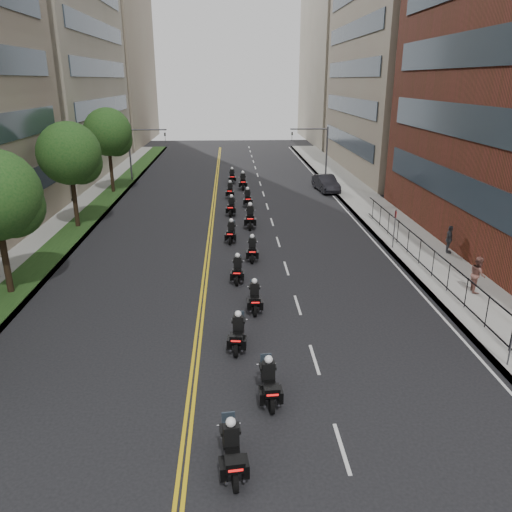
{
  "coord_description": "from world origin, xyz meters",
  "views": [
    {
      "loc": [
        0.01,
        -11.9,
        10.34
      ],
      "look_at": [
        1.36,
        13.51,
        1.32
      ],
      "focal_mm": 35.0,
      "sensor_mm": 36.0,
      "label": 1
    }
  ],
  "objects_px": {
    "motorcycle_1": "(269,383)",
    "pedestrian_b": "(478,274)",
    "motorcycle_7": "(250,218)",
    "motorcycle_10": "(230,191)",
    "motorcycle_2": "(238,334)",
    "motorcycle_9": "(248,199)",
    "motorcycle_0": "(232,451)",
    "motorcycle_5": "(252,250)",
    "motorcycle_8": "(231,207)",
    "parked_sedan": "(326,183)",
    "motorcycle_11": "(243,182)",
    "motorcycle_12": "(232,177)",
    "motorcycle_3": "(255,298)",
    "motorcycle_6": "(231,233)",
    "motorcycle_4": "(238,270)",
    "pedestrian_c": "(449,239)"
  },
  "relations": [
    {
      "from": "motorcycle_4",
      "to": "parked_sedan",
      "type": "bearing_deg",
      "value": 72.05
    },
    {
      "from": "motorcycle_3",
      "to": "motorcycle_4",
      "type": "height_order",
      "value": "motorcycle_3"
    },
    {
      "from": "motorcycle_8",
      "to": "motorcycle_11",
      "type": "distance_m",
      "value": 10.15
    },
    {
      "from": "motorcycle_5",
      "to": "motorcycle_6",
      "type": "xyz_separation_m",
      "value": [
        -1.25,
        3.63,
        0.0
      ]
    },
    {
      "from": "motorcycle_7",
      "to": "motorcycle_10",
      "type": "xyz_separation_m",
      "value": [
        -1.44,
        9.88,
        -0.1
      ]
    },
    {
      "from": "motorcycle_0",
      "to": "motorcycle_5",
      "type": "xyz_separation_m",
      "value": [
        1.36,
        17.3,
        -0.03
      ]
    },
    {
      "from": "motorcycle_6",
      "to": "motorcycle_9",
      "type": "bearing_deg",
      "value": 87.67
    },
    {
      "from": "motorcycle_0",
      "to": "motorcycle_6",
      "type": "distance_m",
      "value": 20.93
    },
    {
      "from": "motorcycle_12",
      "to": "motorcycle_8",
      "type": "bearing_deg",
      "value": -92.02
    },
    {
      "from": "motorcycle_7",
      "to": "motorcycle_8",
      "type": "relative_size",
      "value": 1.12
    },
    {
      "from": "motorcycle_6",
      "to": "motorcycle_11",
      "type": "height_order",
      "value": "motorcycle_11"
    },
    {
      "from": "motorcycle_2",
      "to": "motorcycle_0",
      "type": "bearing_deg",
      "value": -86.05
    },
    {
      "from": "motorcycle_4",
      "to": "motorcycle_12",
      "type": "relative_size",
      "value": 0.93
    },
    {
      "from": "motorcycle_7",
      "to": "motorcycle_10",
      "type": "distance_m",
      "value": 9.98
    },
    {
      "from": "motorcycle_8",
      "to": "motorcycle_11",
      "type": "xyz_separation_m",
      "value": [
        1.21,
        10.08,
        0.06
      ]
    },
    {
      "from": "motorcycle_12",
      "to": "pedestrian_b",
      "type": "distance_m",
      "value": 32.01
    },
    {
      "from": "motorcycle_11",
      "to": "motorcycle_12",
      "type": "bearing_deg",
      "value": 109.57
    },
    {
      "from": "motorcycle_7",
      "to": "parked_sedan",
      "type": "height_order",
      "value": "motorcycle_7"
    },
    {
      "from": "motorcycle_2",
      "to": "motorcycle_10",
      "type": "distance_m",
      "value": 27.46
    },
    {
      "from": "motorcycle_3",
      "to": "parked_sedan",
      "type": "relative_size",
      "value": 0.45
    },
    {
      "from": "motorcycle_1",
      "to": "motorcycle_2",
      "type": "bearing_deg",
      "value": 102.33
    },
    {
      "from": "motorcycle_0",
      "to": "motorcycle_8",
      "type": "height_order",
      "value": "motorcycle_8"
    },
    {
      "from": "pedestrian_c",
      "to": "motorcycle_6",
      "type": "bearing_deg",
      "value": 91.23
    },
    {
      "from": "motorcycle_11",
      "to": "motorcycle_12",
      "type": "distance_m",
      "value": 3.28
    },
    {
      "from": "motorcycle_1",
      "to": "motorcycle_0",
      "type": "bearing_deg",
      "value": -114.78
    },
    {
      "from": "motorcycle_9",
      "to": "parked_sedan",
      "type": "height_order",
      "value": "motorcycle_9"
    },
    {
      "from": "motorcycle_4",
      "to": "motorcycle_5",
      "type": "relative_size",
      "value": 0.98
    },
    {
      "from": "motorcycle_2",
      "to": "motorcycle_8",
      "type": "xyz_separation_m",
      "value": [
        -0.13,
        21.21,
        0.03
      ]
    },
    {
      "from": "motorcycle_7",
      "to": "motorcycle_11",
      "type": "bearing_deg",
      "value": 93.06
    },
    {
      "from": "motorcycle_0",
      "to": "motorcycle_1",
      "type": "distance_m",
      "value": 3.45
    },
    {
      "from": "motorcycle_0",
      "to": "motorcycle_6",
      "type": "xyz_separation_m",
      "value": [
        0.11,
        20.93,
        -0.03
      ]
    },
    {
      "from": "motorcycle_5",
      "to": "pedestrian_c",
      "type": "relative_size",
      "value": 1.24
    },
    {
      "from": "parked_sedan",
      "to": "pedestrian_b",
      "type": "bearing_deg",
      "value": -89.61
    },
    {
      "from": "parked_sedan",
      "to": "motorcycle_8",
      "type": "bearing_deg",
      "value": -143.24
    },
    {
      "from": "motorcycle_5",
      "to": "motorcycle_11",
      "type": "height_order",
      "value": "motorcycle_11"
    },
    {
      "from": "motorcycle_11",
      "to": "pedestrian_b",
      "type": "distance_m",
      "value": 28.73
    },
    {
      "from": "pedestrian_b",
      "to": "motorcycle_8",
      "type": "bearing_deg",
      "value": 48.9
    },
    {
      "from": "pedestrian_c",
      "to": "motorcycle_11",
      "type": "bearing_deg",
      "value": 46.17
    },
    {
      "from": "motorcycle_7",
      "to": "motorcycle_10",
      "type": "bearing_deg",
      "value": 100.72
    },
    {
      "from": "motorcycle_3",
      "to": "motorcycle_7",
      "type": "relative_size",
      "value": 0.83
    },
    {
      "from": "motorcycle_10",
      "to": "motorcycle_5",
      "type": "bearing_deg",
      "value": -82.53
    },
    {
      "from": "motorcycle_9",
      "to": "motorcycle_11",
      "type": "bearing_deg",
      "value": 91.3
    },
    {
      "from": "motorcycle_2",
      "to": "motorcycle_9",
      "type": "height_order",
      "value": "motorcycle_9"
    },
    {
      "from": "motorcycle_1",
      "to": "pedestrian_b",
      "type": "xyz_separation_m",
      "value": [
        11.21,
        8.36,
        0.43
      ]
    },
    {
      "from": "motorcycle_8",
      "to": "motorcycle_9",
      "type": "xyz_separation_m",
      "value": [
        1.41,
        2.9,
        -0.0
      ]
    },
    {
      "from": "motorcycle_1",
      "to": "pedestrian_c",
      "type": "height_order",
      "value": "pedestrian_c"
    },
    {
      "from": "motorcycle_8",
      "to": "motorcycle_11",
      "type": "height_order",
      "value": "motorcycle_11"
    },
    {
      "from": "motorcycle_8",
      "to": "motorcycle_9",
      "type": "bearing_deg",
      "value": 70.13
    },
    {
      "from": "motorcycle_3",
      "to": "motorcycle_9",
      "type": "height_order",
      "value": "motorcycle_9"
    },
    {
      "from": "motorcycle_8",
      "to": "motorcycle_4",
      "type": "bearing_deg",
      "value": -83.02
    }
  ]
}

